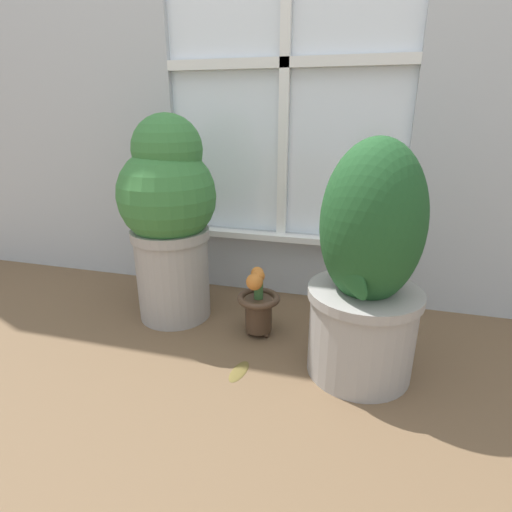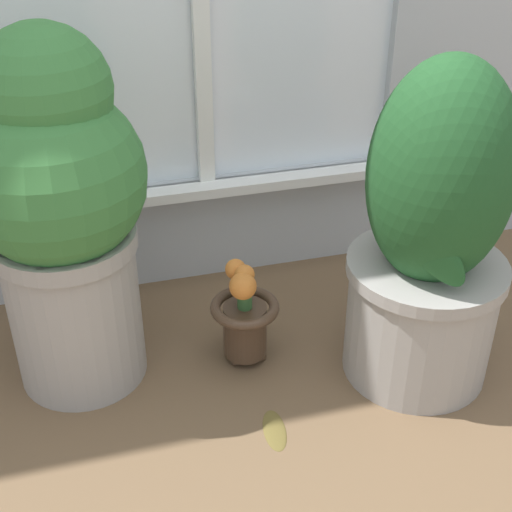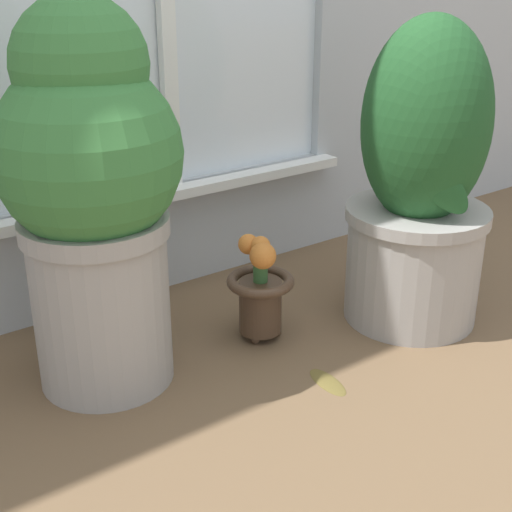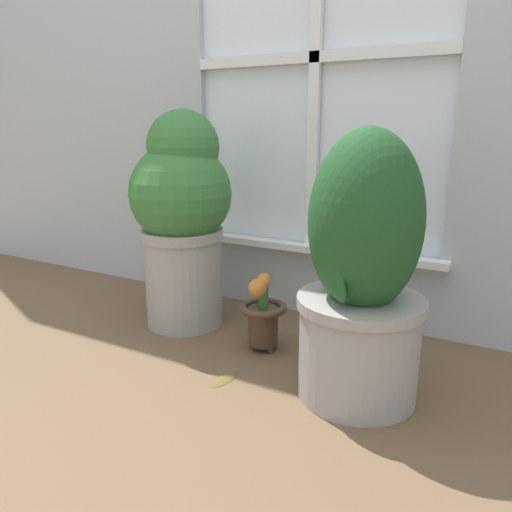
{
  "view_description": "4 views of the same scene",
  "coord_description": "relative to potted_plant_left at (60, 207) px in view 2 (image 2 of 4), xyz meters",
  "views": [
    {
      "loc": [
        0.31,
        -0.93,
        0.74
      ],
      "look_at": [
        0.0,
        0.21,
        0.3
      ],
      "focal_mm": 28.0,
      "sensor_mm": 36.0,
      "label": 1
    },
    {
      "loc": [
        -0.3,
        -0.93,
        1.02
      ],
      "look_at": [
        0.03,
        0.25,
        0.25
      ],
      "focal_mm": 50.0,
      "sensor_mm": 36.0,
      "label": 2
    },
    {
      "loc": [
        -0.82,
        -0.87,
        0.78
      ],
      "look_at": [
        -0.05,
        0.19,
        0.23
      ],
      "focal_mm": 50.0,
      "sensor_mm": 36.0,
      "label": 3
    },
    {
      "loc": [
        0.68,
        -1.02,
        0.68
      ],
      "look_at": [
        -0.03,
        0.26,
        0.29
      ],
      "focal_mm": 35.0,
      "sensor_mm": 36.0,
      "label": 4
    }
  ],
  "objects": [
    {
      "name": "ground_plane",
      "position": [
        0.34,
        -0.3,
        -0.39
      ],
      "size": [
        10.0,
        10.0,
        0.0
      ],
      "primitive_type": "plane",
      "color": "brown"
    },
    {
      "name": "potted_plant_right",
      "position": [
        0.68,
        -0.18,
        -0.08
      ],
      "size": [
        0.32,
        0.32,
        0.68
      ],
      "color": "#9E9993",
      "rests_on": "ground_plane"
    },
    {
      "name": "potted_plant_left",
      "position": [
        0.0,
        0.0,
        0.0
      ],
      "size": [
        0.34,
        0.34,
        0.73
      ],
      "color": "#9E9993",
      "rests_on": "ground_plane"
    },
    {
      "name": "flower_vase",
      "position": [
        0.34,
        -0.06,
        -0.28
      ],
      "size": [
        0.15,
        0.15,
        0.24
      ],
      "color": "#473323",
      "rests_on": "ground_plane"
    },
    {
      "name": "fallen_leaf",
      "position": [
        0.34,
        -0.28,
        -0.39
      ],
      "size": [
        0.06,
        0.11,
        0.01
      ],
      "color": "brown",
      "rests_on": "ground_plane"
    }
  ]
}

